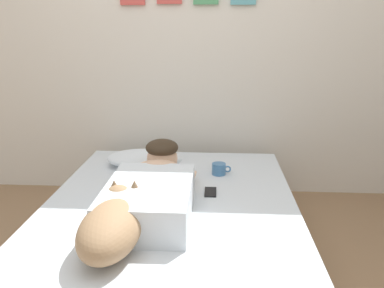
# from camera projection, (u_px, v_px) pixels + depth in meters

# --- Properties ---
(back_wall) EXTENTS (4.35, 0.12, 2.50)m
(back_wall) POSITION_uv_depth(u_px,v_px,m) (188.00, 34.00, 3.07)
(back_wall) COLOR silver
(back_wall) RESTS_ON ground
(bed) EXTENTS (1.42, 1.90, 0.37)m
(bed) POSITION_uv_depth(u_px,v_px,m) (171.00, 232.00, 2.28)
(bed) COLOR gray
(bed) RESTS_ON ground
(pillow) EXTENTS (0.52, 0.32, 0.11)m
(pillow) POSITION_uv_depth(u_px,v_px,m) (144.00, 159.00, 2.78)
(pillow) COLOR silver
(pillow) RESTS_ON bed
(person_lying) EXTENTS (0.43, 0.92, 0.27)m
(person_lying) POSITION_uv_depth(u_px,v_px,m) (153.00, 187.00, 2.14)
(person_lying) COLOR silver
(person_lying) RESTS_ON bed
(dog) EXTENTS (0.26, 0.57, 0.21)m
(dog) POSITION_uv_depth(u_px,v_px,m) (112.00, 225.00, 1.74)
(dog) COLOR #9E7A56
(dog) RESTS_ON bed
(coffee_cup) EXTENTS (0.12, 0.09, 0.07)m
(coffee_cup) POSITION_uv_depth(u_px,v_px,m) (219.00, 169.00, 2.63)
(coffee_cup) COLOR teal
(coffee_cup) RESTS_ON bed
(cell_phone) EXTENTS (0.07, 0.14, 0.01)m
(cell_phone) POSITION_uv_depth(u_px,v_px,m) (210.00, 192.00, 2.34)
(cell_phone) COLOR black
(cell_phone) RESTS_ON bed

